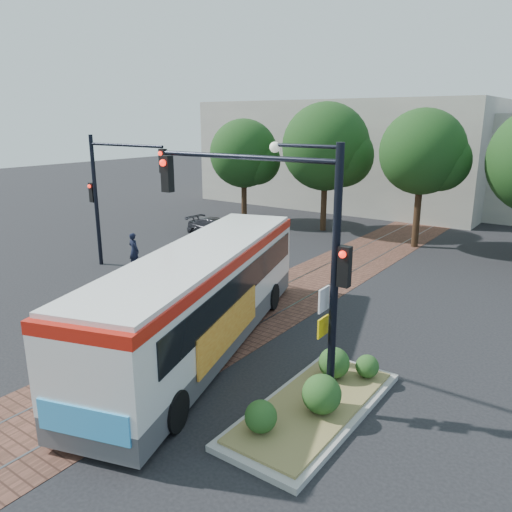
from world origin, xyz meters
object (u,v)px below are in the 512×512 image
at_px(city_bus, 203,293).
at_px(signal_pole_main, 287,233).
at_px(traffic_island, 317,397).
at_px(parked_car, 218,229).
at_px(officer, 134,250).
at_px(signal_pole_left, 111,185).

height_order(city_bus, signal_pole_main, signal_pole_main).
relative_size(city_bus, traffic_island, 2.23).
bearing_deg(parked_car, city_bus, -137.59).
height_order(signal_pole_main, officer, signal_pole_main).
height_order(traffic_island, officer, officer).
relative_size(city_bus, signal_pole_left, 1.93).
bearing_deg(officer, parked_car, -81.58).
bearing_deg(signal_pole_main, signal_pole_left, 158.55).
distance_m(traffic_island, parked_car, 17.72).
distance_m(city_bus, parked_car, 13.93).
distance_m(traffic_island, officer, 13.72).
relative_size(traffic_island, signal_pole_left, 0.87).
height_order(officer, parked_car, officer).
bearing_deg(parked_car, officer, -171.81).
bearing_deg(signal_pole_main, city_bus, 164.30).
height_order(traffic_island, parked_car, parked_car).
xyz_separation_m(traffic_island, signal_pole_main, (-0.96, 0.09, 3.83)).
distance_m(signal_pole_left, parked_car, 7.85).
relative_size(officer, parked_car, 0.40).
bearing_deg(officer, city_bus, 156.40).
distance_m(city_bus, signal_pole_main, 4.40).
distance_m(traffic_island, signal_pole_left, 14.50).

